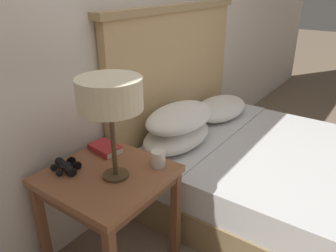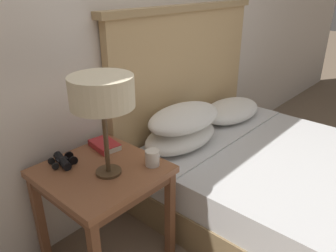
% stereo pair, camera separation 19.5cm
% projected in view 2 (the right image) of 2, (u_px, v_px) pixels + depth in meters
% --- Properties ---
extents(ground_plane, '(20.00, 20.00, 0.00)m').
position_uv_depth(ground_plane, '(242.00, 248.00, 1.99)').
color(ground_plane, '#7A6651').
rests_on(ground_plane, ground).
extents(wall_back, '(8.00, 0.06, 2.60)m').
position_uv_depth(wall_back, '(131.00, 14.00, 2.01)').
color(wall_back, silver).
rests_on(wall_back, ground_plane).
extents(nightstand, '(0.58, 0.58, 0.60)m').
position_uv_depth(nightstand, '(102.00, 181.00, 1.73)').
color(nightstand, brown).
rests_on(nightstand, ground_plane).
extents(bed, '(1.57, 1.92, 1.34)m').
position_uv_depth(bed, '(277.00, 175.00, 2.21)').
color(bed, olive).
rests_on(bed, ground_plane).
extents(table_lamp, '(0.30, 0.30, 0.51)m').
position_uv_depth(table_lamp, '(102.00, 94.00, 1.49)').
color(table_lamp, '#4C3823').
rests_on(table_lamp, nightstand).
extents(book_on_nightstand, '(0.15, 0.20, 0.04)m').
position_uv_depth(book_on_nightstand, '(104.00, 145.00, 1.90)').
color(book_on_nightstand, silver).
rests_on(book_on_nightstand, nightstand).
extents(binoculars_pair, '(0.15, 0.16, 0.05)m').
position_uv_depth(binoculars_pair, '(63.00, 161.00, 1.73)').
color(binoculars_pair, black).
rests_on(binoculars_pair, nightstand).
extents(coffee_mug, '(0.10, 0.08, 0.08)m').
position_uv_depth(coffee_mug, '(153.00, 158.00, 1.72)').
color(coffee_mug, silver).
rests_on(coffee_mug, nightstand).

